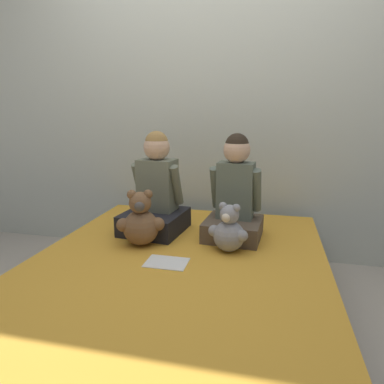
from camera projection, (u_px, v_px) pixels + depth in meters
The scene contains 8 objects.
ground_plane at pixel (176, 332), 1.79m from camera, with size 14.00×14.00×0.00m, color #B2A899.
wall_behind_bed at pixel (214, 94), 2.56m from camera, with size 8.00×0.06×2.50m.
bed at pixel (175, 299), 1.75m from camera, with size 1.52×1.93×0.39m.
child_on_left at pixel (156, 194), 2.14m from camera, with size 0.39×0.41×0.62m.
child_on_right at pixel (235, 197), 2.03m from camera, with size 0.35×0.35×0.62m.
teddy_bear_held_by_left_child at pixel (141, 222), 1.92m from camera, with size 0.26×0.20×0.32m.
teddy_bear_held_by_right_child at pixel (229, 231), 1.84m from camera, with size 0.22×0.17×0.27m.
sign_card at pixel (166, 263), 1.71m from camera, with size 0.21×0.15×0.00m.
Camera 1 is at (0.44, -1.51, 1.13)m, focal length 32.00 mm.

